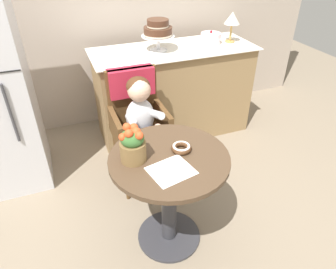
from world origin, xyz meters
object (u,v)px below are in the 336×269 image
Objects in this scene: cafe_table at (169,183)px; flower_vase at (133,144)px; table_lamp at (232,19)px; wicker_chair at (136,110)px; donut_front at (181,148)px; round_layer_cake at (211,38)px; seated_child at (141,115)px; tiered_cake_stand at (158,30)px.

cafe_table is 0.38m from flower_vase.
cafe_table is 2.53× the size of table_lamp.
wicker_chair reaches higher than donut_front.
flower_vase is at bearing -131.96° from round_layer_cake.
seated_child is at bearing 89.29° from cafe_table.
flower_vase is 1.18× the size of round_layer_cake.
donut_front is 0.54× the size of flower_vase.
tiered_cake_stand is (0.60, 1.25, 0.25)m from flower_vase.
table_lamp is at bearing 42.83° from flower_vase.
tiered_cake_stand is (0.39, 0.55, 0.44)m from wicker_chair.
tiered_cake_stand reaches higher than round_layer_cake.
wicker_chair is 0.76m from flower_vase.
round_layer_cake reaches higher than donut_front.
round_layer_cake is 0.68× the size of table_lamp.
wicker_chair is at bearing -125.10° from tiered_cake_stand.
cafe_table is 2.40× the size of tiered_cake_stand.
cafe_table is 3.17× the size of flower_vase.
donut_front is (0.09, 0.03, 0.23)m from cafe_table.
wicker_chair is at bearing 89.43° from cafe_table.
donut_front is 0.43× the size of table_lamp.
tiered_cake_stand is at bearing 76.50° from donut_front.
round_layer_cake reaches higher than seated_child.
cafe_table is at bearing -90.71° from seated_child.
table_lamp is (1.13, 0.54, 0.48)m from wicker_chair.
table_lamp is at bearing -0.66° from tiered_cake_stand.
wicker_chair is 0.81m from tiered_cake_stand.
table_lamp is at bearing -5.69° from round_layer_cake.
tiered_cake_stand is (0.39, 0.71, 0.41)m from seated_child.
cafe_table is 1.67m from round_layer_cake.
cafe_table is 3.73× the size of round_layer_cake.
wicker_chair is at bearing 90.00° from seated_child.
tiered_cake_stand is 0.56m from round_layer_cake.
tiered_cake_stand is (0.30, 1.27, 0.34)m from donut_front.
flower_vase is (-0.21, -0.55, 0.15)m from seated_child.
flower_vase is at bearing -107.92° from wicker_chair.
wicker_chair is 1.13m from round_layer_cake.
donut_front is at bearing -3.09° from flower_vase.
donut_front is at bearing -103.50° from tiered_cake_stand.
wicker_chair is 4.20× the size of flower_vase.
tiered_cake_stand reaches higher than cafe_table.
flower_vase is at bearing -110.92° from seated_child.
flower_vase is at bearing 176.91° from donut_front.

